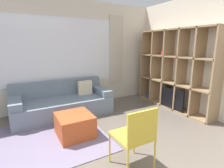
{
  "coord_description": "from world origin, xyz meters",
  "views": [
    {
      "loc": [
        -0.95,
        -1.03,
        1.6
      ],
      "look_at": [
        0.69,
        1.86,
        0.85
      ],
      "focal_mm": 28.0,
      "sensor_mm": 36.0,
      "label": 1
    }
  ],
  "objects_px": {
    "shelving_unit": "(175,71)",
    "folding_chair": "(136,134)",
    "couch_main": "(63,103)",
    "ottoman": "(75,125)"
  },
  "relations": [
    {
      "from": "shelving_unit",
      "to": "folding_chair",
      "type": "distance_m",
      "value": 2.74
    },
    {
      "from": "folding_chair",
      "to": "shelving_unit",
      "type": "bearing_deg",
      "value": -148.0
    },
    {
      "from": "shelving_unit",
      "to": "couch_main",
      "type": "xyz_separation_m",
      "value": [
        -2.62,
        0.93,
        -0.69
      ]
    },
    {
      "from": "shelving_unit",
      "to": "ottoman",
      "type": "xyz_separation_m",
      "value": [
        -2.69,
        -0.18,
        -0.76
      ]
    },
    {
      "from": "shelving_unit",
      "to": "folding_chair",
      "type": "relative_size",
      "value": 2.55
    },
    {
      "from": "shelving_unit",
      "to": "couch_main",
      "type": "relative_size",
      "value": 1.02
    },
    {
      "from": "ottoman",
      "to": "shelving_unit",
      "type": "bearing_deg",
      "value": 3.87
    },
    {
      "from": "shelving_unit",
      "to": "ottoman",
      "type": "distance_m",
      "value": 2.8
    },
    {
      "from": "couch_main",
      "to": "folding_chair",
      "type": "bearing_deg",
      "value": -82.13
    },
    {
      "from": "couch_main",
      "to": "folding_chair",
      "type": "relative_size",
      "value": 2.49
    }
  ]
}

